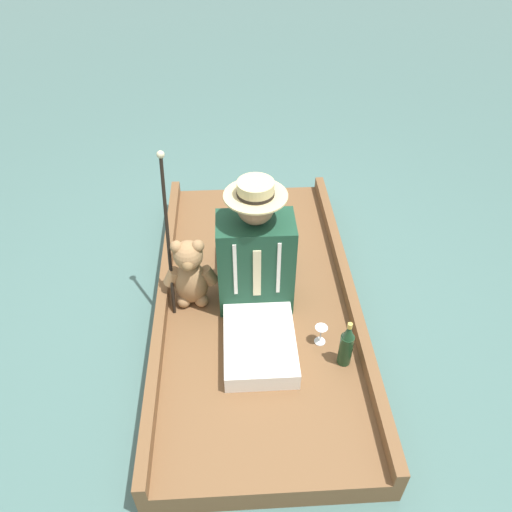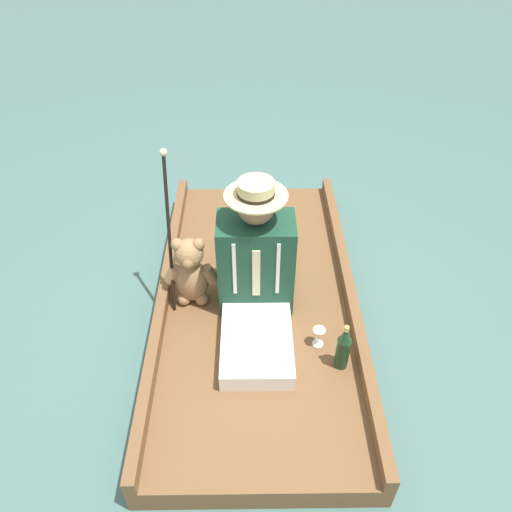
{
  "view_description": "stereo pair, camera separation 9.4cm",
  "coord_description": "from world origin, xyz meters",
  "px_view_note": "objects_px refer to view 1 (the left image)",
  "views": [
    {
      "loc": [
        0.12,
        2.16,
        2.37
      ],
      "look_at": [
        0.01,
        0.07,
        0.55
      ],
      "focal_mm": 35.0,
      "sensor_mm": 36.0,
      "label": 1
    },
    {
      "loc": [
        0.03,
        2.17,
        2.37
      ],
      "look_at": [
        0.01,
        0.07,
        0.55
      ],
      "focal_mm": 35.0,
      "sensor_mm": 36.0,
      "label": 2
    }
  ],
  "objects_px": {
    "teddy_bear": "(190,274)",
    "wine_glass": "(321,331)",
    "seated_person": "(256,273)",
    "walking_cane": "(167,224)",
    "champagne_bottle": "(346,345)"
  },
  "relations": [
    {
      "from": "champagne_bottle",
      "to": "seated_person",
      "type": "bearing_deg",
      "value": -42.01
    },
    {
      "from": "teddy_bear",
      "to": "walking_cane",
      "type": "bearing_deg",
      "value": -40.77
    },
    {
      "from": "teddy_bear",
      "to": "wine_glass",
      "type": "height_order",
      "value": "teddy_bear"
    },
    {
      "from": "wine_glass",
      "to": "walking_cane",
      "type": "relative_size",
      "value": 0.13
    },
    {
      "from": "teddy_bear",
      "to": "walking_cane",
      "type": "relative_size",
      "value": 0.51
    },
    {
      "from": "seated_person",
      "to": "walking_cane",
      "type": "xyz_separation_m",
      "value": [
        0.49,
        -0.19,
        0.22
      ]
    },
    {
      "from": "walking_cane",
      "to": "champagne_bottle",
      "type": "height_order",
      "value": "walking_cane"
    },
    {
      "from": "seated_person",
      "to": "walking_cane",
      "type": "bearing_deg",
      "value": -27.08
    },
    {
      "from": "teddy_bear",
      "to": "wine_glass",
      "type": "relative_size",
      "value": 3.85
    },
    {
      "from": "wine_glass",
      "to": "walking_cane",
      "type": "bearing_deg",
      "value": -28.77
    },
    {
      "from": "seated_person",
      "to": "walking_cane",
      "type": "height_order",
      "value": "walking_cane"
    },
    {
      "from": "seated_person",
      "to": "champagne_bottle",
      "type": "bearing_deg",
      "value": 132.48
    },
    {
      "from": "seated_person",
      "to": "champagne_bottle",
      "type": "xyz_separation_m",
      "value": [
        -0.45,
        0.41,
        -0.16
      ]
    },
    {
      "from": "teddy_bear",
      "to": "champagne_bottle",
      "type": "relative_size",
      "value": 1.52
    },
    {
      "from": "seated_person",
      "to": "teddy_bear",
      "type": "xyz_separation_m",
      "value": [
        0.38,
        -0.1,
        -0.08
      ]
    }
  ]
}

